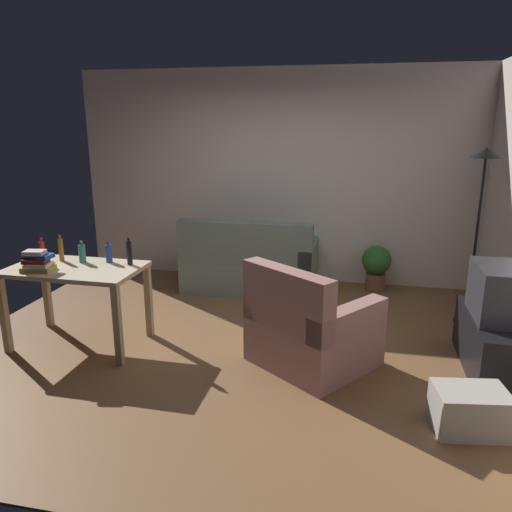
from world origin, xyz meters
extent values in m
cube|color=brown|center=(0.00, 0.00, -0.01)|extent=(5.20, 4.40, 0.02)
cube|color=silver|center=(0.00, 2.20, 1.35)|extent=(5.20, 0.10, 2.70)
cube|color=slate|center=(-0.21, 1.65, 0.20)|extent=(1.61, 0.84, 0.40)
cube|color=slate|center=(-0.21, 1.31, 0.66)|extent=(1.61, 0.16, 0.52)
cube|color=slate|center=(0.51, 1.65, 0.51)|extent=(0.16, 0.84, 0.22)
cube|color=slate|center=(-0.94, 1.65, 0.51)|extent=(0.16, 0.84, 0.22)
cube|color=black|center=(2.25, -0.01, 0.24)|extent=(0.44, 1.10, 0.48)
cube|color=#2D2D33|center=(2.25, -0.01, 0.70)|extent=(0.40, 0.60, 0.44)
cylinder|color=black|center=(2.25, 1.03, 0.01)|extent=(0.26, 0.26, 0.03)
cylinder|color=black|center=(2.25, 1.03, 0.87)|extent=(0.03, 0.03, 1.68)
cone|color=black|center=(2.25, 1.03, 1.76)|extent=(0.32, 0.32, 0.10)
cube|color=#C6B28E|center=(-1.44, -0.25, 0.74)|extent=(1.21, 0.72, 0.04)
cube|color=tan|center=(-2.00, -0.55, 0.36)|extent=(0.06, 0.06, 0.72)
cube|color=tan|center=(-0.88, -0.57, 0.36)|extent=(0.06, 0.06, 0.72)
cube|color=tan|center=(-1.99, 0.07, 0.36)|extent=(0.06, 0.06, 0.72)
cube|color=tan|center=(-0.87, 0.05, 0.36)|extent=(0.06, 0.06, 0.72)
cylinder|color=brown|center=(1.33, 1.90, 0.11)|extent=(0.24, 0.24, 0.22)
sphere|color=#2D6B28|center=(1.33, 1.90, 0.39)|extent=(0.36, 0.36, 0.36)
cube|color=#996B66|center=(0.75, -0.18, 0.20)|extent=(1.22, 1.21, 0.40)
cube|color=#8C625D|center=(0.55, -0.45, 0.66)|extent=(0.82, 0.67, 0.52)
cube|color=#926661|center=(1.05, -0.40, 0.51)|extent=(0.63, 0.77, 0.22)
cube|color=#926661|center=(0.46, 0.05, 0.51)|extent=(0.63, 0.77, 0.22)
cube|color=#A8A399|center=(1.89, -0.95, 0.15)|extent=(0.53, 0.41, 0.30)
cylinder|color=#AD2323|center=(-1.90, -0.06, 0.84)|extent=(0.05, 0.05, 0.16)
cylinder|color=#AD2323|center=(-1.90, -0.06, 0.94)|extent=(0.02, 0.02, 0.04)
cylinder|color=#9E6019|center=(-1.67, -0.09, 0.86)|extent=(0.05, 0.05, 0.21)
cylinder|color=#9E6019|center=(-1.67, -0.09, 0.99)|extent=(0.02, 0.02, 0.04)
cylinder|color=teal|center=(-1.45, -0.09, 0.84)|extent=(0.06, 0.06, 0.17)
cylinder|color=teal|center=(-1.45, -0.09, 0.95)|extent=(0.03, 0.03, 0.04)
cylinder|color=#2347A3|center=(-1.21, -0.04, 0.84)|extent=(0.06, 0.06, 0.17)
cylinder|color=#2347A3|center=(-1.21, -0.04, 0.95)|extent=(0.03, 0.03, 0.04)
cylinder|color=black|center=(-0.98, -0.08, 0.87)|extent=(0.05, 0.05, 0.22)
cylinder|color=black|center=(-0.98, -0.08, 1.00)|extent=(0.02, 0.02, 0.04)
cube|color=#B7932D|center=(-1.69, -0.43, 0.78)|extent=(0.28, 0.21, 0.04)
cube|color=beige|center=(-1.68, -0.44, 0.82)|extent=(0.23, 0.21, 0.03)
cube|color=maroon|center=(-1.70, -0.44, 0.86)|extent=(0.23, 0.16, 0.04)
cube|color=navy|center=(-1.68, -0.42, 0.90)|extent=(0.25, 0.15, 0.04)
cube|color=beige|center=(-1.70, -0.44, 0.93)|extent=(0.19, 0.15, 0.04)
camera|label=1|loc=(1.08, -4.14, 2.05)|focal=34.61mm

